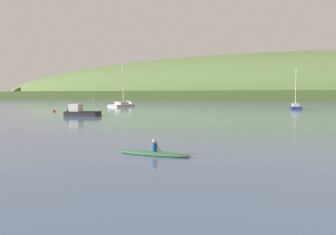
{
  "coord_description": "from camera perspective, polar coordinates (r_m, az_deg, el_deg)",
  "views": [
    {
      "loc": [
        13.39,
        -3.08,
        3.44
      ],
      "look_at": [
        3.11,
        25.83,
        1.26
      ],
      "focal_mm": 35.7,
      "sensor_mm": 36.0,
      "label": 1
    }
  ],
  "objects": [
    {
      "name": "fishing_boat_moored",
      "position": [
        54.05,
        -14.97,
        0.68
      ],
      "size": [
        5.92,
        2.99,
        3.63
      ],
      "rotation": [
        0.0,
        0.0,
        3.26
      ],
      "color": "#232328",
      "rests_on": "ground"
    },
    {
      "name": "mooring_buoy_foreground",
      "position": [
        67.51,
        -18.91,
        0.92
      ],
      "size": [
        0.7,
        0.7,
        0.78
      ],
      "color": "red",
      "rests_on": "ground"
    },
    {
      "name": "sailboat_far_left",
      "position": [
        89.45,
        -7.51,
        1.97
      ],
      "size": [
        4.39,
        9.08,
        13.87
      ],
      "rotation": [
        0.0,
        0.0,
        1.41
      ],
      "color": "white",
      "rests_on": "ground"
    },
    {
      "name": "sailboat_near_mooring",
      "position": [
        81.37,
        20.9,
        1.51
      ],
      "size": [
        2.59,
        6.57,
        10.28
      ],
      "rotation": [
        0.0,
        0.0,
        1.65
      ],
      "color": "navy",
      "rests_on": "ground"
    },
    {
      "name": "canoe_with_paddler",
      "position": [
        18.91,
        -2.35,
        -6.14
      ],
      "size": [
        4.32,
        1.55,
        1.02
      ],
      "rotation": [
        0.0,
        0.0,
        6.23
      ],
      "color": "#33663D",
      "rests_on": "ground"
    },
    {
      "name": "far_shoreline_hill",
      "position": [
        220.44,
        14.23,
        3.11
      ],
      "size": [
        560.39,
        145.16,
        57.98
      ],
      "rotation": [
        0.0,
        0.0,
        -0.1
      ],
      "color": "#3C4E24",
      "rests_on": "ground"
    }
  ]
}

